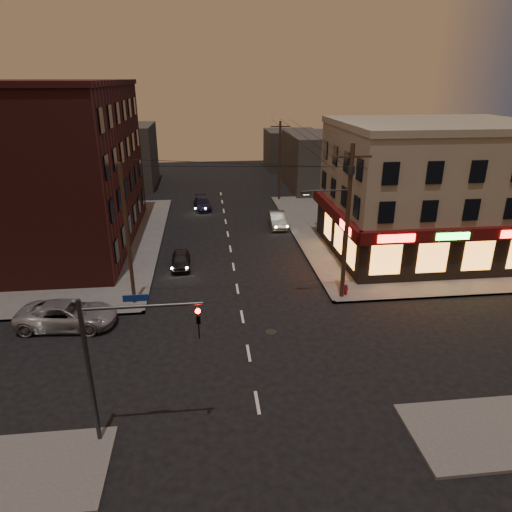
{
  "coord_description": "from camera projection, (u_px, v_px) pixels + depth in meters",
  "views": [
    {
      "loc": [
        -1.95,
        -20.68,
        13.74
      ],
      "look_at": [
        1.08,
        5.98,
        3.2
      ],
      "focal_mm": 32.0,
      "sensor_mm": 36.0,
      "label": 1
    }
  ],
  "objects": [
    {
      "name": "bg_building_ne_a",
      "position": [
        326.0,
        161.0,
        59.69
      ],
      "size": [
        10.0,
        12.0,
        7.0
      ],
      "primitive_type": "cube",
      "color": "#3F3D3A",
      "rests_on": "ground"
    },
    {
      "name": "utility_pole_main",
      "position": [
        346.0,
        215.0,
        28.31
      ],
      "size": [
        4.2,
        0.44,
        10.0
      ],
      "color": "#382619",
      "rests_on": "sidewalk_ne"
    },
    {
      "name": "utility_pole_far",
      "position": [
        280.0,
        161.0,
        52.96
      ],
      "size": [
        0.26,
        0.26,
        9.0
      ],
      "primitive_type": "cylinder",
      "color": "#382619",
      "rests_on": "sidewalk_ne"
    },
    {
      "name": "bg_building_nw",
      "position": [
        120.0,
        156.0,
        60.37
      ],
      "size": [
        9.0,
        10.0,
        8.0
      ],
      "primitive_type": "cube",
      "color": "#3F3D3A",
      "rests_on": "ground"
    },
    {
      "name": "sedan_mid",
      "position": [
        277.0,
        220.0,
        44.75
      ],
      "size": [
        1.62,
        4.33,
        1.41
      ],
      "primitive_type": "imported",
      "rotation": [
        0.0,
        0.0,
        -0.03
      ],
      "color": "slate",
      "rests_on": "ground"
    },
    {
      "name": "bg_building_ne_b",
      "position": [
        291.0,
        150.0,
        72.61
      ],
      "size": [
        8.0,
        8.0,
        6.0
      ],
      "primitive_type": "cube",
      "color": "#3F3D3A",
      "rests_on": "ground"
    },
    {
      "name": "ground",
      "position": [
        249.0,
        353.0,
        24.36
      ],
      "size": [
        120.0,
        120.0,
        0.0
      ],
      "primitive_type": "plane",
      "color": "black",
      "rests_on": "ground"
    },
    {
      "name": "suv_cross",
      "position": [
        67.0,
        315.0,
        26.69
      ],
      "size": [
        5.84,
        3.1,
        1.56
      ],
      "primitive_type": "imported",
      "rotation": [
        0.0,
        0.0,
        1.48
      ],
      "color": "gray",
      "rests_on": "ground"
    },
    {
      "name": "pizza_building",
      "position": [
        430.0,
        190.0,
        36.49
      ],
      "size": [
        15.85,
        12.85,
        10.5
      ],
      "color": "gray",
      "rests_on": "sidewalk_ne"
    },
    {
      "name": "traffic_signal",
      "position": [
        115.0,
        352.0,
        17.07
      ],
      "size": [
        4.49,
        0.32,
        6.47
      ],
      "color": "#333538",
      "rests_on": "ground"
    },
    {
      "name": "fire_hydrant",
      "position": [
        346.0,
        289.0,
        30.45
      ],
      "size": [
        0.34,
        0.34,
        0.75
      ],
      "rotation": [
        0.0,
        0.0,
        -0.39
      ],
      "color": "maroon",
      "rests_on": "sidewalk_ne"
    },
    {
      "name": "sidewalk_ne",
      "position": [
        415.0,
        230.0,
        43.79
      ],
      "size": [
        24.0,
        28.0,
        0.15
      ],
      "primitive_type": "cube",
      "color": "#514F4C",
      "rests_on": "ground"
    },
    {
      "name": "sedan_near",
      "position": [
        181.0,
        260.0,
        35.16
      ],
      "size": [
        1.5,
        3.59,
        1.21
      ],
      "primitive_type": "imported",
      "rotation": [
        0.0,
        0.0,
        0.02
      ],
      "color": "black",
      "rests_on": "ground"
    },
    {
      "name": "brick_apartment",
      "position": [
        53.0,
        169.0,
        37.97
      ],
      "size": [
        12.0,
        20.0,
        13.0
      ],
      "primitive_type": "cube",
      "color": "#431815",
      "rests_on": "sidewalk_nw"
    },
    {
      "name": "utility_pole_west",
      "position": [
        128.0,
        236.0,
        27.95
      ],
      "size": [
        0.24,
        0.24,
        9.0
      ],
      "primitive_type": "cylinder",
      "color": "#382619",
      "rests_on": "sidewalk_nw"
    },
    {
      "name": "sedan_far",
      "position": [
        202.0,
        204.0,
        50.77
      ],
      "size": [
        2.17,
        4.4,
        1.23
      ],
      "primitive_type": "imported",
      "rotation": [
        0.0,
        0.0,
        0.11
      ],
      "color": "black",
      "rests_on": "ground"
    },
    {
      "name": "sidewalk_nw",
      "position": [
        24.0,
        244.0,
        40.01
      ],
      "size": [
        24.0,
        28.0,
        0.15
      ],
      "primitive_type": "cube",
      "color": "#514F4C",
      "rests_on": "ground"
    }
  ]
}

